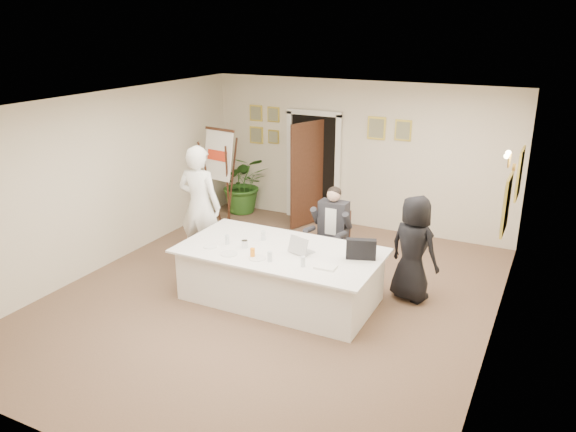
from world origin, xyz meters
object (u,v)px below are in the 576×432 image
(potted_palm, at_px, (244,183))
(conference_table, at_px, (280,274))
(standing_woman, at_px, (414,249))
(paper_stack, at_px, (326,267))
(seated_man, at_px, (332,230))
(flip_chart, at_px, (223,182))
(oj_glass, at_px, (253,253))
(laptop, at_px, (302,243))
(standing_man, at_px, (200,206))
(laptop_bag, at_px, (361,249))
(steel_jug, at_px, (245,244))

(potted_palm, bearing_deg, conference_table, -51.81)
(standing_woman, bearing_deg, paper_stack, 73.98)
(seated_man, bearing_deg, flip_chart, 148.20)
(paper_stack, xyz_separation_m, oj_glass, (-1.03, -0.12, 0.05))
(paper_stack, bearing_deg, standing_woman, 53.53)
(laptop, bearing_deg, oj_glass, -120.93)
(conference_table, height_order, flip_chart, flip_chart)
(standing_man, relative_size, laptop_bag, 4.95)
(seated_man, distance_m, steel_jug, 1.58)
(flip_chart, height_order, potted_palm, flip_chart)
(standing_man, xyz_separation_m, laptop, (2.06, -0.51, -0.08))
(standing_man, relative_size, potted_palm, 1.61)
(seated_man, xyz_separation_m, oj_glass, (-0.51, -1.61, 0.13))
(standing_man, relative_size, steel_jug, 18.10)
(standing_woman, bearing_deg, seated_man, 6.84)
(paper_stack, bearing_deg, potted_palm, 133.76)
(laptop_bag, distance_m, steel_jug, 1.65)
(laptop_bag, xyz_separation_m, steel_jug, (-1.60, -0.36, -0.09))
(flip_chart, bearing_deg, oj_glass, -50.57)
(conference_table, xyz_separation_m, potted_palm, (-2.50, 3.17, 0.23))
(laptop_bag, bearing_deg, conference_table, 170.58)
(flip_chart, bearing_deg, standing_man, -68.74)
(standing_woman, bearing_deg, conference_table, 47.98)
(conference_table, height_order, laptop, laptop)
(conference_table, distance_m, standing_woman, 1.92)
(oj_glass, relative_size, steel_jug, 1.18)
(seated_man, xyz_separation_m, standing_man, (-2.05, -0.63, 0.28))
(steel_jug, bearing_deg, flip_chart, 128.46)
(seated_man, height_order, steel_jug, seated_man)
(flip_chart, bearing_deg, standing_woman, -19.00)
(standing_man, xyz_separation_m, oj_glass, (1.55, -0.98, -0.16))
(seated_man, xyz_separation_m, flip_chart, (-2.72, 1.08, 0.16))
(paper_stack, bearing_deg, flip_chart, 141.59)
(oj_glass, xyz_separation_m, steel_jug, (-0.27, 0.25, -0.01))
(laptop_bag, distance_m, paper_stack, 0.59)
(conference_table, relative_size, laptop, 8.24)
(flip_chart, distance_m, steel_jug, 3.12)
(conference_table, relative_size, standing_woman, 1.83)
(flip_chart, height_order, standing_man, standing_man)
(standing_man, height_order, oj_glass, standing_man)
(laptop_bag, bearing_deg, standing_man, 153.18)
(laptop, bearing_deg, flip_chart, 157.77)
(flip_chart, relative_size, standing_man, 0.95)
(paper_stack, distance_m, oj_glass, 1.03)
(potted_palm, distance_m, oj_glass, 4.25)
(paper_stack, distance_m, steel_jug, 1.30)
(standing_man, distance_m, standing_woman, 3.45)
(laptop, bearing_deg, steel_jug, -147.33)
(conference_table, height_order, laptop_bag, laptop_bag)
(laptop_bag, height_order, paper_stack, laptop_bag)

